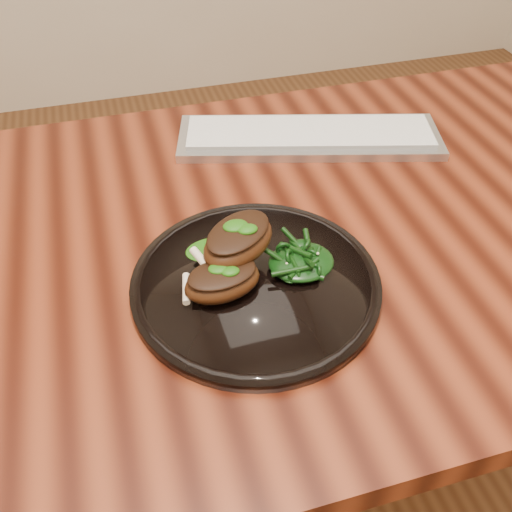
{
  "coord_description": "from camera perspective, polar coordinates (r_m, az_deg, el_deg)",
  "views": [
    {
      "loc": [
        -0.18,
        -0.61,
        1.28
      ],
      "look_at": [
        -0.03,
        -0.08,
        0.78
      ],
      "focal_mm": 40.0,
      "sensor_mm": 36.0,
      "label": 1
    }
  ],
  "objects": [
    {
      "name": "keyboard",
      "position": [
        1.02,
        5.35,
        11.87
      ],
      "size": [
        0.48,
        0.25,
        0.02
      ],
      "color": "#B5B8BA",
      "rests_on": "desk"
    },
    {
      "name": "desk",
      "position": [
        0.88,
        0.3,
        -1.51
      ],
      "size": [
        1.6,
        0.8,
        0.75
      ],
      "color": "black",
      "rests_on": "ground"
    },
    {
      "name": "greens_heap",
      "position": [
        0.73,
        4.56,
        -0.26
      ],
      "size": [
        0.09,
        0.08,
        0.03
      ],
      "color": "black",
      "rests_on": "plate"
    },
    {
      "name": "lamb_chop_front",
      "position": [
        0.69,
        -3.44,
        -2.43
      ],
      "size": [
        0.11,
        0.08,
        0.04
      ],
      "color": "#3C1D0B",
      "rests_on": "plate"
    },
    {
      "name": "plate",
      "position": [
        0.73,
        -0.03,
        -2.77
      ],
      "size": [
        0.32,
        0.32,
        0.02
      ],
      "color": "black",
      "rests_on": "desk"
    },
    {
      "name": "lamb_chop_back",
      "position": [
        0.71,
        -1.83,
        1.59
      ],
      "size": [
        0.13,
        0.12,
        0.05
      ],
      "color": "#3C1D0B",
      "rests_on": "plate"
    },
    {
      "name": "herb_smear",
      "position": [
        0.76,
        -4.31,
        0.68
      ],
      "size": [
        0.07,
        0.05,
        0.0
      ],
      "primitive_type": "ellipsoid",
      "color": "#104507",
      "rests_on": "plate"
    }
  ]
}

